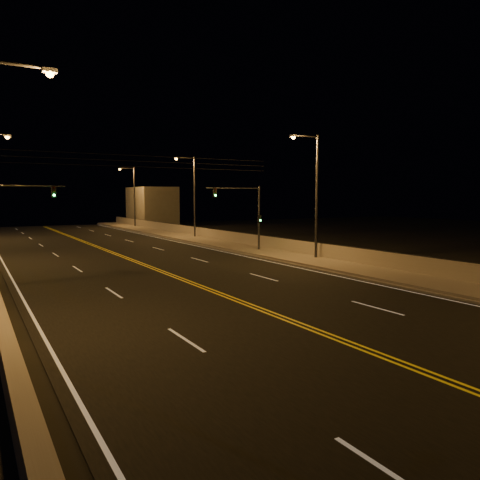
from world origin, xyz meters
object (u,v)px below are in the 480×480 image
traffic_signal_right (249,211)px  streetlight_3 (133,193)px  streetlight_1 (314,189)px  streetlight_2 (192,192)px  traffic_signal_left (2,215)px

traffic_signal_right → streetlight_3: bearing=87.6°
streetlight_1 → traffic_signal_right: 7.10m
streetlight_2 → traffic_signal_left: (-20.29, -14.95, -1.73)m
traffic_signal_right → traffic_signal_left: size_ratio=1.00×
streetlight_1 → traffic_signal_left: streetlight_1 is taller
traffic_signal_left → streetlight_2: bearing=36.4°
traffic_signal_left → streetlight_3: bearing=61.4°
streetlight_3 → traffic_signal_left: streetlight_3 is taller
streetlight_3 → traffic_signal_left: (-20.29, -37.23, -1.73)m
streetlight_1 → traffic_signal_right: size_ratio=1.63×
streetlight_3 → traffic_signal_right: 37.30m
streetlight_1 → streetlight_2: size_ratio=1.00×
streetlight_3 → streetlight_1: bearing=-90.0°
traffic_signal_right → streetlight_1: bearing=-76.8°
streetlight_2 → streetlight_3: 22.28m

